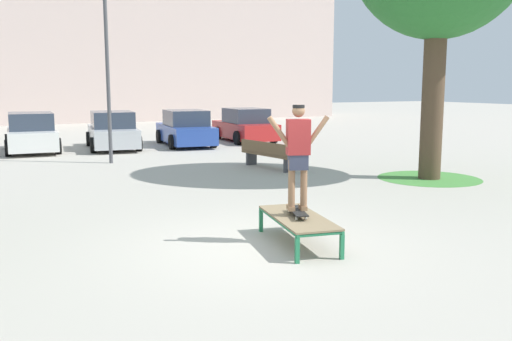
{
  "coord_description": "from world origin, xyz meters",
  "views": [
    {
      "loc": [
        -4.0,
        -7.69,
        2.55
      ],
      "look_at": [
        0.54,
        1.29,
        1.0
      ],
      "focal_mm": 39.14,
      "sensor_mm": 36.0,
      "label": 1
    }
  ],
  "objects_px": {
    "car_silver": "(113,132)",
    "car_white": "(31,134)",
    "car_blue": "(185,129)",
    "skate_box": "(298,219)",
    "park_bench": "(268,154)",
    "light_post": "(107,44)",
    "car_red": "(245,126)",
    "skateboard": "(297,211)",
    "skater": "(298,150)"
  },
  "relations": [
    {
      "from": "car_silver",
      "to": "car_white",
      "type": "bearing_deg",
      "value": 172.16
    },
    {
      "from": "car_silver",
      "to": "car_blue",
      "type": "xyz_separation_m",
      "value": [
        3.02,
        -0.21,
        0.0
      ]
    },
    {
      "from": "skate_box",
      "to": "park_bench",
      "type": "height_order",
      "value": "park_bench"
    },
    {
      "from": "skate_box",
      "to": "park_bench",
      "type": "distance_m",
      "value": 8.26
    },
    {
      "from": "park_bench",
      "to": "car_blue",
      "type": "bearing_deg",
      "value": 90.15
    },
    {
      "from": "light_post",
      "to": "car_red",
      "type": "bearing_deg",
      "value": 32.4
    },
    {
      "from": "park_bench",
      "to": "car_white",
      "type": "bearing_deg",
      "value": 126.99
    },
    {
      "from": "car_white",
      "to": "car_red",
      "type": "distance_m",
      "value": 9.05
    },
    {
      "from": "skateboard",
      "to": "car_white",
      "type": "distance_m",
      "value": 15.72
    },
    {
      "from": "skate_box",
      "to": "park_bench",
      "type": "relative_size",
      "value": 0.82
    },
    {
      "from": "skate_box",
      "to": "car_red",
      "type": "distance_m",
      "value": 16.67
    },
    {
      "from": "car_silver",
      "to": "light_post",
      "type": "bearing_deg",
      "value": -103.45
    },
    {
      "from": "car_white",
      "to": "car_red",
      "type": "xyz_separation_m",
      "value": [
        9.05,
        -0.16,
        0.0
      ]
    },
    {
      "from": "car_red",
      "to": "car_white",
      "type": "bearing_deg",
      "value": 178.98
    },
    {
      "from": "car_silver",
      "to": "light_post",
      "type": "xyz_separation_m",
      "value": [
        -1.01,
        -4.22,
        3.13
      ]
    },
    {
      "from": "car_blue",
      "to": "car_silver",
      "type": "bearing_deg",
      "value": 176.05
    },
    {
      "from": "car_blue",
      "to": "park_bench",
      "type": "relative_size",
      "value": 1.79
    },
    {
      "from": "car_red",
      "to": "skateboard",
      "type": "bearing_deg",
      "value": -112.76
    },
    {
      "from": "skateboard",
      "to": "car_blue",
      "type": "relative_size",
      "value": 0.19
    },
    {
      "from": "skate_box",
      "to": "car_white",
      "type": "distance_m",
      "value": 15.76
    },
    {
      "from": "skater",
      "to": "park_bench",
      "type": "distance_m",
      "value": 8.29
    },
    {
      "from": "skateboard",
      "to": "park_bench",
      "type": "height_order",
      "value": "park_bench"
    },
    {
      "from": "skate_box",
      "to": "light_post",
      "type": "distance_m",
      "value": 11.44
    },
    {
      "from": "car_blue",
      "to": "light_post",
      "type": "height_order",
      "value": "light_post"
    },
    {
      "from": "skateboard",
      "to": "car_white",
      "type": "height_order",
      "value": "car_white"
    },
    {
      "from": "car_white",
      "to": "car_blue",
      "type": "height_order",
      "value": "same"
    },
    {
      "from": "skateboard",
      "to": "car_silver",
      "type": "relative_size",
      "value": 0.19
    },
    {
      "from": "car_white",
      "to": "light_post",
      "type": "distance_m",
      "value": 5.94
    },
    {
      "from": "skateboard",
      "to": "skater",
      "type": "distance_m",
      "value": 0.99
    },
    {
      "from": "car_silver",
      "to": "park_bench",
      "type": "height_order",
      "value": "car_silver"
    },
    {
      "from": "car_blue",
      "to": "skate_box",
      "type": "bearing_deg",
      "value": -102.94
    },
    {
      "from": "skateboard",
      "to": "car_silver",
      "type": "distance_m",
      "value": 15.09
    },
    {
      "from": "car_blue",
      "to": "car_red",
      "type": "distance_m",
      "value": 3.05
    },
    {
      "from": "skater",
      "to": "car_white",
      "type": "xyz_separation_m",
      "value": [
        -2.61,
        15.5,
        -0.84
      ]
    },
    {
      "from": "skateboard",
      "to": "light_post",
      "type": "height_order",
      "value": "light_post"
    },
    {
      "from": "skate_box",
      "to": "car_white",
      "type": "bearing_deg",
      "value": 99.52
    },
    {
      "from": "skater",
      "to": "car_white",
      "type": "bearing_deg",
      "value": 99.57
    },
    {
      "from": "car_white",
      "to": "car_silver",
      "type": "xyz_separation_m",
      "value": [
        3.01,
        -0.41,
        0.0
      ]
    },
    {
      "from": "skater",
      "to": "car_silver",
      "type": "xyz_separation_m",
      "value": [
        0.4,
        15.08,
        -0.84
      ]
    },
    {
      "from": "car_blue",
      "to": "light_post",
      "type": "xyz_separation_m",
      "value": [
        -4.03,
        -4.01,
        3.13
      ]
    },
    {
      "from": "skateboard",
      "to": "light_post",
      "type": "relative_size",
      "value": 0.14
    },
    {
      "from": "park_bench",
      "to": "skate_box",
      "type": "bearing_deg",
      "value": -114.66
    },
    {
      "from": "car_silver",
      "to": "light_post",
      "type": "distance_m",
      "value": 5.35
    },
    {
      "from": "skater",
      "to": "car_white",
      "type": "distance_m",
      "value": 15.74
    },
    {
      "from": "skater",
      "to": "car_blue",
      "type": "relative_size",
      "value": 0.39
    },
    {
      "from": "skater",
      "to": "car_red",
      "type": "height_order",
      "value": "skater"
    },
    {
      "from": "skateboard",
      "to": "car_white",
      "type": "xyz_separation_m",
      "value": [
        -2.61,
        15.5,
        0.15
      ]
    },
    {
      "from": "car_silver",
      "to": "park_bench",
      "type": "bearing_deg",
      "value": -68.26
    },
    {
      "from": "skater",
      "to": "car_blue",
      "type": "height_order",
      "value": "skater"
    },
    {
      "from": "skateboard",
      "to": "car_blue",
      "type": "xyz_separation_m",
      "value": [
        3.42,
        14.88,
        0.15
      ]
    }
  ]
}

